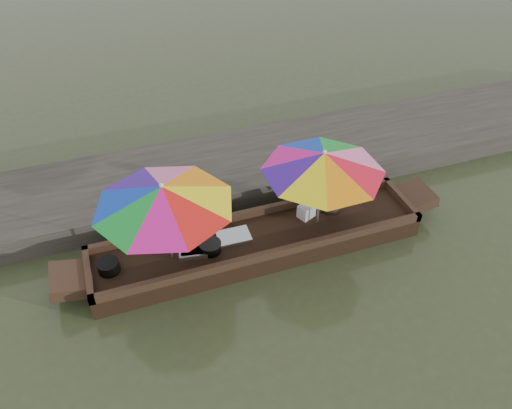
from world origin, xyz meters
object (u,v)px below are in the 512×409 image
object	(u,v)px
boat_hull	(258,244)
tray_crayfish	(196,250)
tray_scallop	(234,236)
umbrella_bow	(167,223)
charcoal_grill	(210,247)
supply_bag	(306,211)
cooking_pot	(109,267)
umbrella_stern	(321,188)
vendor	(333,190)

from	to	relation	value
boat_hull	tray_crayfish	size ratio (longest dim) A/B	10.22
boat_hull	tray_scallop	world-z (taller)	tray_scallop
umbrella_bow	boat_hull	bearing A→B (deg)	0.00
charcoal_grill	boat_hull	bearing A→B (deg)	4.44
supply_bag	cooking_pot	bearing A→B (deg)	-177.23
umbrella_stern	supply_bag	bearing A→B (deg)	122.06
boat_hull	charcoal_grill	bearing A→B (deg)	-175.56
boat_hull	tray_crayfish	world-z (taller)	tray_crayfish
charcoal_grill	tray_scallop	bearing A→B (deg)	20.65
charcoal_grill	umbrella_bow	size ratio (longest dim) A/B	0.16
tray_scallop	umbrella_bow	size ratio (longest dim) A/B	0.26
supply_bag	vendor	world-z (taller)	vendor
umbrella_stern	umbrella_bow	bearing A→B (deg)	180.00
boat_hull	vendor	world-z (taller)	vendor
tray_scallop	umbrella_stern	distance (m)	1.72
tray_crayfish	vendor	bearing A→B (deg)	4.73
charcoal_grill	vendor	size ratio (longest dim) A/B	0.37
boat_hull	vendor	bearing A→B (deg)	8.18
supply_bag	vendor	distance (m)	0.62
tray_scallop	charcoal_grill	size ratio (longest dim) A/B	1.58
supply_bag	umbrella_stern	size ratio (longest dim) A/B	0.13
supply_bag	umbrella_stern	distance (m)	0.69
cooking_pot	umbrella_bow	bearing A→B (deg)	-2.21
boat_hull	umbrella_bow	bearing A→B (deg)	180.00
tray_crayfish	umbrella_bow	world-z (taller)	umbrella_bow
cooking_pot	tray_crayfish	world-z (taller)	cooking_pot
umbrella_bow	charcoal_grill	bearing A→B (deg)	-6.05
tray_crayfish	charcoal_grill	distance (m)	0.25
cooking_pot	tray_scallop	bearing A→B (deg)	1.85
tray_scallop	umbrella_stern	xyz separation A→B (m)	(1.55, -0.11, 0.74)
boat_hull	tray_scallop	bearing A→B (deg)	165.17
supply_bag	umbrella_bow	distance (m)	2.62
tray_crayfish	tray_scallop	bearing A→B (deg)	8.75
tray_scallop	charcoal_grill	xyz separation A→B (m)	(-0.47, -0.18, 0.06)
tray_scallop	umbrella_stern	bearing A→B (deg)	-4.00
cooking_pot	umbrella_bow	size ratio (longest dim) A/B	0.16
vendor	tray_crayfish	bearing A→B (deg)	-4.64
vendor	umbrella_stern	size ratio (longest dim) A/B	0.47
boat_hull	umbrella_bow	xyz separation A→B (m)	(-1.52, 0.00, 0.95)
tray_scallop	vendor	world-z (taller)	vendor
tray_crayfish	vendor	size ratio (longest dim) A/B	0.58
boat_hull	vendor	size ratio (longest dim) A/B	5.95
charcoal_grill	umbrella_bow	distance (m)	0.94
tray_crayfish	vendor	distance (m)	2.67
cooking_pot	supply_bag	world-z (taller)	supply_bag
cooking_pot	supply_bag	xyz separation A→B (m)	(3.55, 0.17, 0.04)
tray_crayfish	boat_hull	bearing A→B (deg)	0.00
cooking_pot	charcoal_grill	bearing A→B (deg)	-3.69
charcoal_grill	supply_bag	world-z (taller)	supply_bag
supply_bag	umbrella_bow	size ratio (longest dim) A/B	0.13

